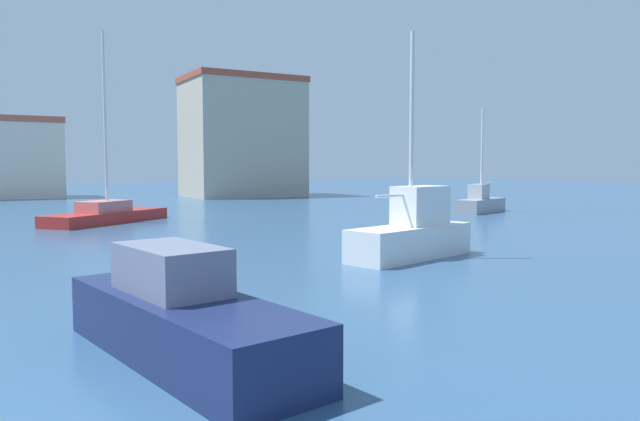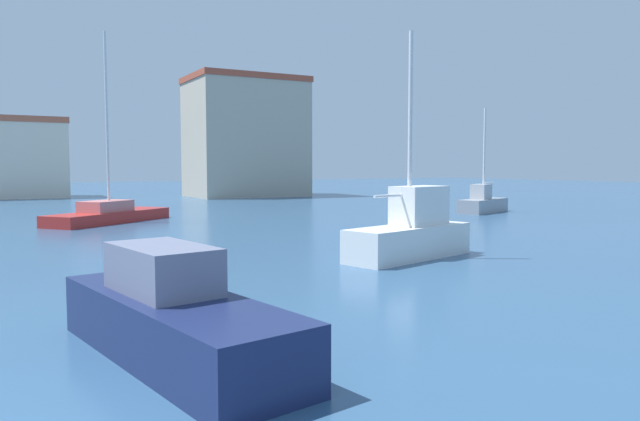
% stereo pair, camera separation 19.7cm
% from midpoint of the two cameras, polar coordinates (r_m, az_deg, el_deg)
% --- Properties ---
extents(water, '(160.00, 160.00, 0.00)m').
position_cam_midpoint_polar(water, '(28.55, -0.39, -1.05)').
color(water, '#2D5175').
rests_on(water, ground).
extents(sailboat_red_far_left, '(6.35, 5.59, 8.85)m').
position_cam_midpoint_polar(sailboat_red_far_left, '(29.58, -19.94, -0.28)').
color(sailboat_red_far_left, '#B22823').
rests_on(sailboat_red_far_left, water).
extents(motorboat_navy_mid_harbor, '(2.29, 5.07, 1.54)m').
position_cam_midpoint_polar(motorboat_navy_mid_harbor, '(8.54, -13.74, -9.96)').
color(motorboat_navy_mid_harbor, '#19234C').
rests_on(motorboat_navy_mid_harbor, water).
extents(sailboat_grey_near_pier, '(4.38, 2.81, 5.93)m').
position_cam_midpoint_polar(sailboat_grey_near_pier, '(35.23, 14.98, 0.74)').
color(sailboat_grey_near_pier, gray).
rests_on(sailboat_grey_near_pier, water).
extents(sailboat_white_distant_north, '(4.56, 2.45, 6.44)m').
position_cam_midpoint_polar(sailboat_white_distant_north, '(17.37, 8.57, -2.00)').
color(sailboat_white_distant_north, white).
rests_on(sailboat_white_distant_north, water).
extents(waterfront_apartments, '(8.49, 6.34, 6.66)m').
position_cam_midpoint_polar(waterfront_apartments, '(55.87, -27.92, 4.49)').
color(waterfront_apartments, beige).
rests_on(waterfront_apartments, ground).
extents(warehouse_block, '(9.68, 7.22, 10.36)m').
position_cam_midpoint_polar(warehouse_block, '(52.98, -7.56, 6.99)').
color(warehouse_block, '#B2A893').
rests_on(warehouse_block, ground).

